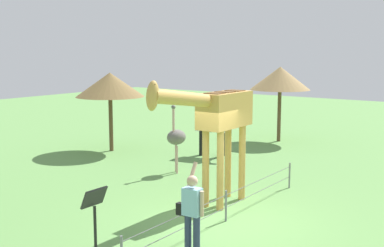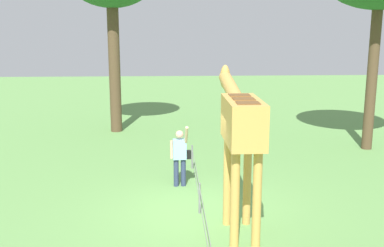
# 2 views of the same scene
# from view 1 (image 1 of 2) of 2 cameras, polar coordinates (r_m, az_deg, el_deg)

# --- Properties ---
(ground_plane) EXTENTS (60.00, 60.00, 0.00)m
(ground_plane) POSITION_cam_1_polar(r_m,az_deg,el_deg) (11.90, 3.66, -11.14)
(ground_plane) COLOR #60934C
(giraffe) EXTENTS (3.92, 0.72, 3.39)m
(giraffe) POSITION_cam_1_polar(r_m,az_deg,el_deg) (12.43, 3.00, 0.74)
(giraffe) COLOR gold
(giraffe) RESTS_ON ground_plane
(visitor) EXTENTS (0.55, 0.58, 1.77)m
(visitor) POSITION_cam_1_polar(r_m,az_deg,el_deg) (9.84, -0.01, -9.84)
(visitor) COLOR navy
(visitor) RESTS_ON ground_plane
(zebra) EXTENTS (0.65, 1.83, 1.66)m
(zebra) POSITION_cam_1_polar(r_m,az_deg,el_deg) (18.59, 2.53, -0.26)
(zebra) COLOR black
(zebra) RESTS_ON ground_plane
(ostrich) EXTENTS (0.70, 0.56, 2.25)m
(ostrich) POSITION_cam_1_polar(r_m,az_deg,el_deg) (16.07, -1.83, -1.61)
(ostrich) COLOR #CC9E93
(ostrich) RESTS_ON ground_plane
(shade_hut_near) EXTENTS (2.61, 2.61, 3.28)m
(shade_hut_near) POSITION_cam_1_polar(r_m,az_deg,el_deg) (21.80, 10.15, 5.14)
(shade_hut_near) COLOR brown
(shade_hut_near) RESTS_ON ground_plane
(shade_hut_far) EXTENTS (2.70, 2.70, 3.12)m
(shade_hut_far) POSITION_cam_1_polar(r_m,az_deg,el_deg) (19.66, -9.46, 4.42)
(shade_hut_far) COLOR brown
(shade_hut_far) RESTS_ON ground_plane
(info_sign) EXTENTS (0.56, 0.21, 1.32)m
(info_sign) POSITION_cam_1_polar(r_m,az_deg,el_deg) (10.03, -11.20, -9.37)
(info_sign) COLOR black
(info_sign) RESTS_ON ground_plane
(wire_fence) EXTENTS (7.05, 0.05, 0.75)m
(wire_fence) POSITION_cam_1_polar(r_m,az_deg,el_deg) (11.74, 3.95, -9.34)
(wire_fence) COLOR slate
(wire_fence) RESTS_ON ground_plane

